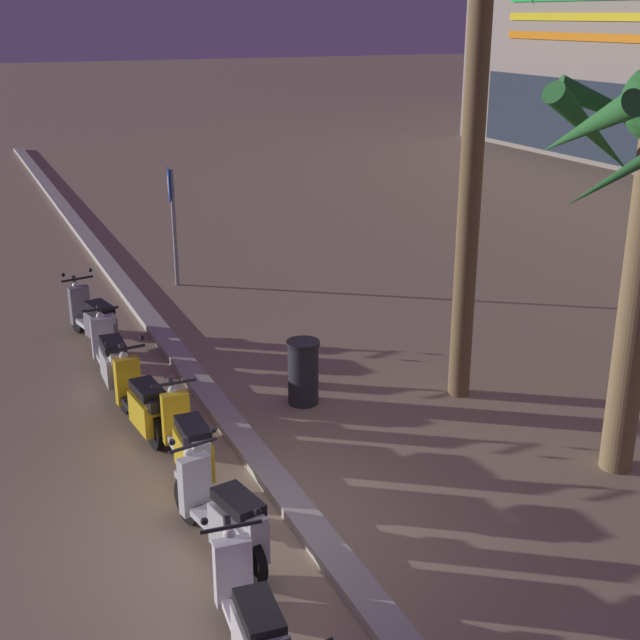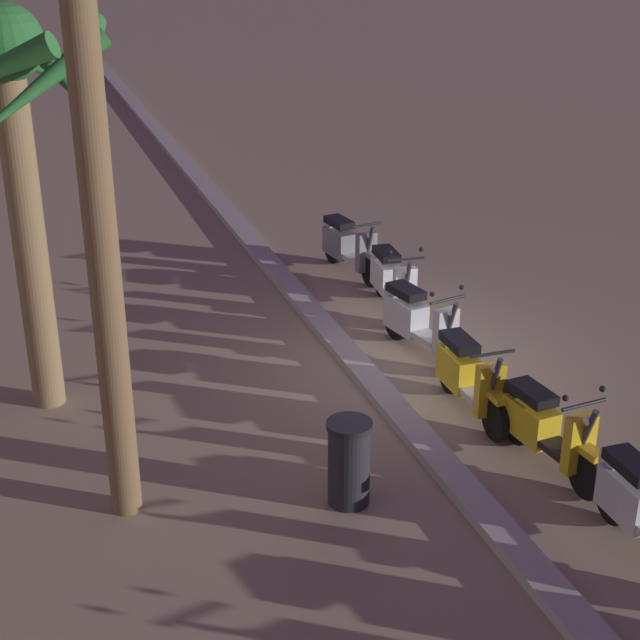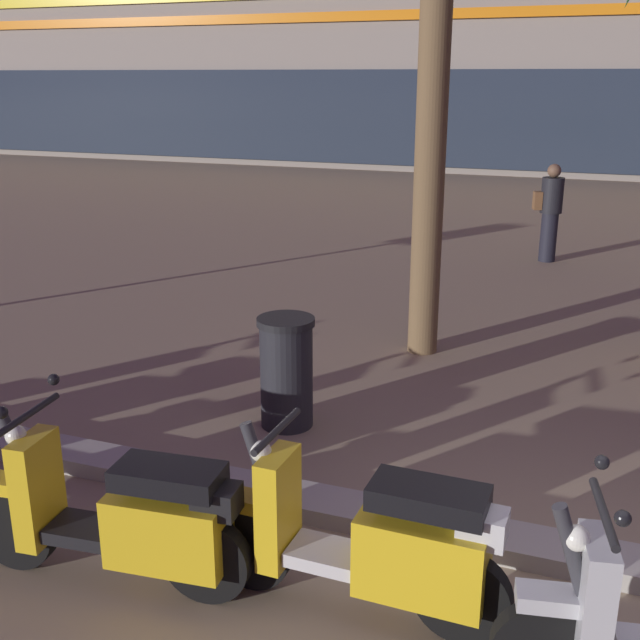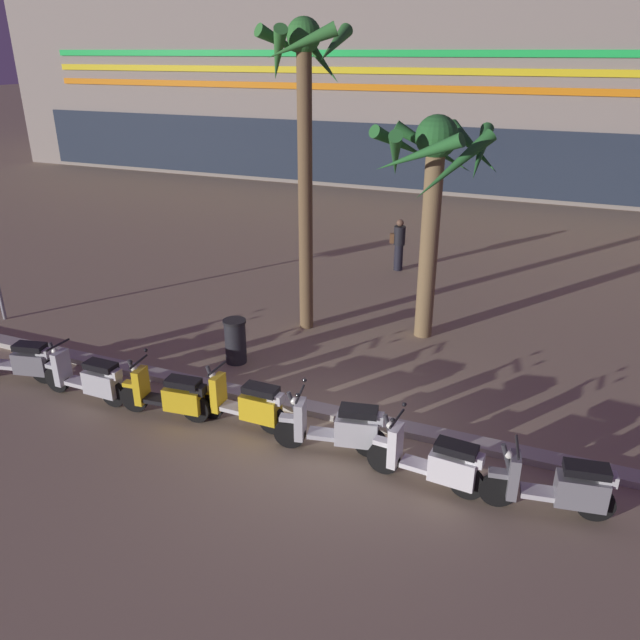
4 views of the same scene
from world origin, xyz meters
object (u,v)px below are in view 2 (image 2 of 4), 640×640
object	(u,v)px
scooter_yellow_mid_front	(545,428)
palm_tree_near_sign	(12,114)
scooter_yellow_mid_rear	(468,376)
scooter_white_mid_centre	(392,280)
scooter_silver_last_in_row	(418,321)
scooter_grey_second_in_line	(347,246)
litter_bin	(349,462)
palm_tree_by_mall_entrance	(81,18)

from	to	relation	value
scooter_yellow_mid_front	palm_tree_near_sign	size ratio (longest dim) A/B	0.36
palm_tree_near_sign	scooter_yellow_mid_rear	bearing A→B (deg)	-111.06
scooter_white_mid_centre	scooter_silver_last_in_row	bearing A→B (deg)	169.76
scooter_yellow_mid_front	scooter_grey_second_in_line	xyz separation A→B (m)	(6.46, -0.08, 0.02)
scooter_yellow_mid_front	litter_bin	bearing A→B (deg)	90.05
scooter_yellow_mid_rear	palm_tree_near_sign	world-z (taller)	palm_tree_near_sign
scooter_yellow_mid_rear	palm_tree_by_mall_entrance	xyz separation A→B (m)	(-0.77, 4.31, 4.43)
scooter_yellow_mid_rear	palm_tree_near_sign	size ratio (longest dim) A/B	0.36
palm_tree_near_sign	litter_bin	bearing A→B (deg)	-139.50
scooter_grey_second_in_line	scooter_silver_last_in_row	bearing A→B (deg)	176.48
palm_tree_by_mall_entrance	scooter_yellow_mid_front	bearing A→B (deg)	-97.97
scooter_silver_last_in_row	palm_tree_by_mall_entrance	world-z (taller)	palm_tree_by_mall_entrance
scooter_yellow_mid_rear	palm_tree_near_sign	xyz separation A→B (m)	(1.89, 4.91, 3.17)
scooter_yellow_mid_rear	scooter_silver_last_in_row	world-z (taller)	scooter_silver_last_in_row
scooter_white_mid_centre	litter_bin	size ratio (longest dim) A/B	1.91
scooter_yellow_mid_rear	scooter_white_mid_centre	size ratio (longest dim) A/B	0.96
scooter_yellow_mid_front	scooter_grey_second_in_line	bearing A→B (deg)	-0.67
litter_bin	scooter_white_mid_centre	bearing A→B (deg)	-27.74
scooter_yellow_mid_front	scooter_grey_second_in_line	world-z (taller)	scooter_yellow_mid_front
scooter_yellow_mid_front	scooter_silver_last_in_row	distance (m)	3.13
scooter_yellow_mid_front	palm_tree_by_mall_entrance	world-z (taller)	palm_tree_by_mall_entrance
scooter_yellow_mid_rear	scooter_grey_second_in_line	world-z (taller)	same
litter_bin	scooter_silver_last_in_row	bearing A→B (deg)	-35.12
scooter_white_mid_centre	palm_tree_by_mall_entrance	distance (m)	7.65
litter_bin	palm_tree_near_sign	bearing A→B (deg)	40.50
scooter_white_mid_centre	scooter_grey_second_in_line	bearing A→B (deg)	2.79
palm_tree_near_sign	scooter_silver_last_in_row	bearing A→B (deg)	-91.95
scooter_white_mid_centre	palm_tree_near_sign	distance (m)	6.35
scooter_yellow_mid_front	scooter_yellow_mid_rear	size ratio (longest dim) A/B	1.00
scooter_yellow_mid_front	scooter_silver_last_in_row	xyz separation A→B (m)	(3.13, 0.13, 0.02)
scooter_yellow_mid_front	scooter_white_mid_centre	size ratio (longest dim) A/B	0.96
scooter_white_mid_centre	palm_tree_near_sign	bearing A→B (deg)	105.13
scooter_white_mid_centre	litter_bin	world-z (taller)	scooter_white_mid_centre
scooter_grey_second_in_line	palm_tree_near_sign	bearing A→B (deg)	121.23
scooter_yellow_mid_front	palm_tree_by_mall_entrance	xyz separation A→B (m)	(0.64, 4.54, 4.45)
scooter_silver_last_in_row	scooter_grey_second_in_line	xyz separation A→B (m)	(3.34, -0.21, -0.01)
scooter_grey_second_in_line	scooter_white_mid_centre	bearing A→B (deg)	-177.21
scooter_grey_second_in_line	palm_tree_near_sign	size ratio (longest dim) A/B	0.38
scooter_yellow_mid_front	palm_tree_near_sign	xyz separation A→B (m)	(3.30, 5.15, 3.19)
scooter_silver_last_in_row	palm_tree_near_sign	world-z (taller)	palm_tree_near_sign
scooter_yellow_mid_front	scooter_grey_second_in_line	distance (m)	6.46
scooter_yellow_mid_front	palm_tree_near_sign	world-z (taller)	palm_tree_near_sign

